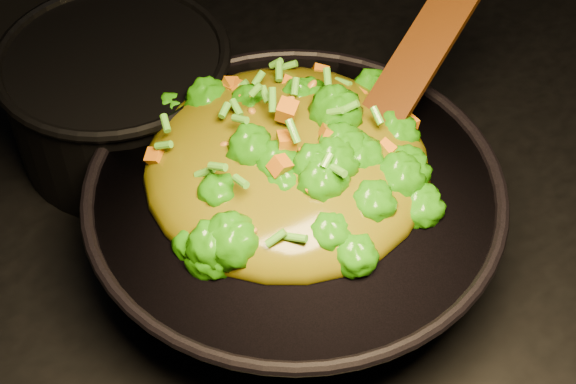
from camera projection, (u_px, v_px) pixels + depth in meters
wok at (294, 224)px, 0.87m from camera, size 0.48×0.48×0.11m
stir_fry at (287, 135)px, 0.81m from camera, size 0.34×0.34×0.09m
spatula at (403, 82)px, 0.85m from camera, size 0.28×0.13×0.12m
back_pot at (120, 100)px, 0.97m from camera, size 0.31×0.31×0.14m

